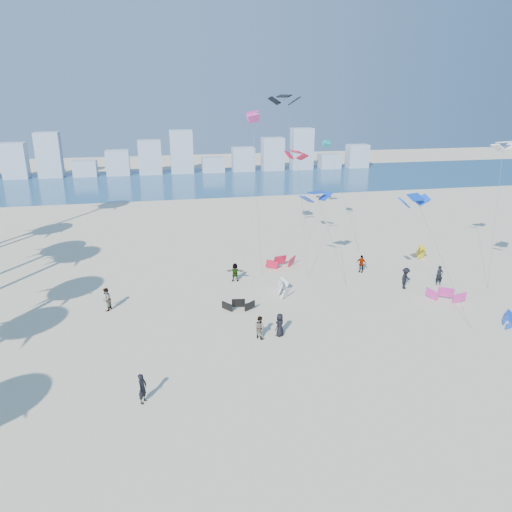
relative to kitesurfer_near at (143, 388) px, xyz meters
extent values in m
plane|color=beige|center=(5.27, -6.09, -0.87)|extent=(220.00, 220.00, 0.00)
plane|color=navy|center=(5.27, 65.91, -0.87)|extent=(220.00, 220.00, 0.00)
imported|color=black|center=(0.00, 0.00, 0.00)|extent=(0.67, 0.76, 1.74)
imported|color=gray|center=(7.68, 5.81, -0.06)|extent=(0.97, 1.00, 1.63)
imported|color=black|center=(9.10, 5.83, -0.04)|extent=(0.95, 0.94, 1.65)
imported|color=gray|center=(19.48, 16.27, -0.04)|extent=(1.01, 0.94, 1.66)
imported|color=black|center=(21.58, 11.82, 0.06)|extent=(1.38, 1.28, 1.87)
imported|color=gray|center=(7.72, 16.42, -0.04)|extent=(1.61, 0.84, 1.66)
imported|color=black|center=(24.87, 12.02, -0.01)|extent=(0.69, 0.51, 1.73)
imported|color=gray|center=(-2.89, 12.43, 0.04)|extent=(0.96, 1.08, 1.83)
cylinder|color=#595959|center=(15.84, 14.64, 3.02)|extent=(2.36, 2.27, 7.79)
cylinder|color=#595959|center=(14.24, 18.07, 4.44)|extent=(0.04, 4.90, 10.63)
cylinder|color=#595959|center=(10.27, 19.23, 6.20)|extent=(0.14, 4.13, 14.15)
cylinder|color=#595959|center=(20.49, 24.20, 4.61)|extent=(2.68, 4.17, 10.98)
cylinder|color=#595959|center=(16.55, 28.16, 6.81)|extent=(2.51, 2.72, 15.37)
cylinder|color=#595959|center=(29.81, 12.50, 5.01)|extent=(2.47, 4.05, 11.77)
cylinder|color=#595959|center=(21.46, 6.66, 3.40)|extent=(2.59, 5.04, 8.55)
cube|color=#9EADBF|center=(-24.33, 75.91, 2.43)|extent=(4.40, 3.00, 6.60)
cube|color=#9EADBF|center=(-18.13, 75.91, 3.33)|extent=(4.40, 3.00, 8.40)
cube|color=#9EADBF|center=(-11.93, 75.91, 0.63)|extent=(4.40, 3.00, 3.00)
cube|color=#9EADBF|center=(-5.73, 75.91, 1.53)|extent=(4.40, 3.00, 4.80)
cube|color=#9EADBF|center=(0.47, 75.91, 2.43)|extent=(4.40, 3.00, 6.60)
cube|color=#9EADBF|center=(6.67, 75.91, 3.33)|extent=(4.40, 3.00, 8.40)
cube|color=#9EADBF|center=(12.87, 75.91, 0.63)|extent=(4.40, 3.00, 3.00)
cube|color=#9EADBF|center=(19.07, 75.91, 1.53)|extent=(4.40, 3.00, 4.80)
cube|color=#9EADBF|center=(25.27, 75.91, 2.43)|extent=(4.40, 3.00, 6.60)
cube|color=#9EADBF|center=(31.47, 75.91, 3.33)|extent=(4.40, 3.00, 8.40)
cube|color=#9EADBF|center=(37.67, 75.91, 0.63)|extent=(4.40, 3.00, 3.00)
cube|color=#9EADBF|center=(43.87, 75.91, 1.53)|extent=(4.40, 3.00, 4.80)
camera|label=1|loc=(1.49, -23.27, 15.31)|focal=34.27mm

